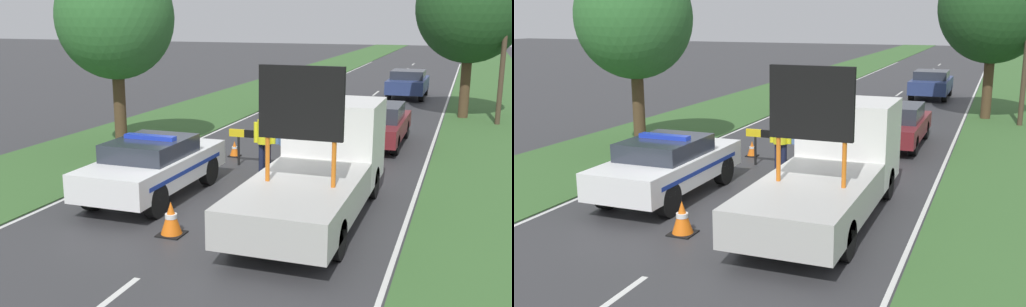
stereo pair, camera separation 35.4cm
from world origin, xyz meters
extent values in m
plane|color=#333335|center=(0.00, 0.00, 0.00)|extent=(160.00, 160.00, 0.00)
cube|color=silver|center=(0.00, -4.99, 0.00)|extent=(0.12, 2.20, 0.01)
cube|color=silver|center=(0.00, 0.47, 0.00)|extent=(0.12, 2.20, 0.01)
cube|color=silver|center=(0.00, 5.94, 0.00)|extent=(0.12, 2.20, 0.01)
cube|color=silver|center=(0.00, 11.40, 0.00)|extent=(0.12, 2.20, 0.01)
cube|color=silver|center=(0.00, 16.87, 0.00)|extent=(0.12, 2.20, 0.01)
cube|color=silver|center=(0.00, 22.34, 0.00)|extent=(0.12, 2.20, 0.01)
cube|color=silver|center=(0.00, 27.80, 0.00)|extent=(0.12, 2.20, 0.01)
cube|color=silver|center=(0.00, 33.27, 0.00)|extent=(0.12, 2.20, 0.01)
cube|color=silver|center=(0.00, 38.73, 0.00)|extent=(0.12, 2.20, 0.01)
cube|color=silver|center=(0.00, 44.20, 0.00)|extent=(0.12, 2.20, 0.01)
cube|color=silver|center=(-4.00, 14.43, 0.00)|extent=(0.10, 62.92, 0.01)
cube|color=silver|center=(4.00, 14.43, 0.00)|extent=(0.10, 62.92, 0.01)
cube|color=#38602D|center=(-6.46, 20.00, 0.01)|extent=(4.71, 120.00, 0.03)
cube|color=#38602D|center=(6.46, 20.00, 0.01)|extent=(4.71, 120.00, 0.03)
cube|color=white|center=(-2.05, 0.40, 0.72)|extent=(1.86, 4.56, 0.65)
cube|color=#282D38|center=(-2.05, 0.26, 1.25)|extent=(1.64, 2.10, 0.43)
cylinder|color=black|center=(-2.86, 1.81, 0.39)|extent=(0.24, 0.79, 0.79)
cylinder|color=black|center=(-1.24, 1.81, 0.39)|extent=(0.24, 0.79, 0.79)
cylinder|color=black|center=(-2.86, -1.01, 0.39)|extent=(0.24, 0.79, 0.79)
cylinder|color=black|center=(-1.24, -1.01, 0.39)|extent=(0.24, 0.79, 0.79)
cube|color=#1E38C6|center=(-2.05, 0.26, 1.52)|extent=(1.30, 0.24, 0.10)
cube|color=#193399|center=(-2.05, 0.40, 0.75)|extent=(1.87, 3.74, 0.10)
cube|color=black|center=(-2.05, 2.72, 0.65)|extent=(1.02, 0.08, 0.39)
cube|color=white|center=(2.05, 2.11, 1.37)|extent=(2.15, 2.05, 1.97)
cube|color=#232833|center=(2.05, 3.12, 1.73)|extent=(1.83, 0.04, 0.87)
cube|color=#B2B2AD|center=(2.05, -1.08, 0.75)|extent=(2.15, 4.32, 0.72)
cylinder|color=#D16619|center=(1.38, -1.08, 1.56)|extent=(0.09, 0.09, 0.90)
cylinder|color=#D16619|center=(2.72, -1.08, 1.56)|extent=(0.09, 0.09, 0.90)
cube|color=black|center=(2.05, -1.08, 2.72)|extent=(1.68, 0.12, 1.43)
cylinder|color=black|center=(1.09, 2.11, 0.39)|extent=(0.24, 0.77, 0.77)
cylinder|color=black|center=(3.01, 2.11, 0.39)|extent=(0.24, 0.77, 0.77)
cylinder|color=black|center=(1.09, -1.94, 0.39)|extent=(0.24, 0.77, 0.77)
cylinder|color=black|center=(3.01, -1.94, 0.39)|extent=(0.24, 0.77, 0.77)
cylinder|color=black|center=(-1.26, 4.05, 0.43)|extent=(0.07, 0.07, 0.86)
cylinder|color=black|center=(1.02, 4.05, 0.43)|extent=(0.07, 0.07, 0.86)
cube|color=yellow|center=(-1.31, 4.05, 0.97)|extent=(0.48, 0.08, 0.22)
cube|color=black|center=(-0.84, 4.05, 0.97)|extent=(0.48, 0.08, 0.22)
cube|color=yellow|center=(-0.36, 4.05, 0.97)|extent=(0.48, 0.08, 0.22)
cube|color=black|center=(0.11, 4.05, 0.97)|extent=(0.48, 0.08, 0.22)
cube|color=yellow|center=(0.59, 4.05, 0.97)|extent=(0.48, 0.08, 0.22)
cube|color=black|center=(1.06, 4.05, 0.97)|extent=(0.48, 0.08, 0.22)
cylinder|color=#191E38|center=(-0.26, 3.26, 0.45)|extent=(0.17, 0.17, 0.89)
cylinder|color=#191E38|center=(-0.08, 3.26, 0.45)|extent=(0.17, 0.17, 0.89)
cylinder|color=yellow|center=(-0.17, 3.26, 1.23)|extent=(0.41, 0.41, 0.67)
cylinder|color=yellow|center=(-0.43, 3.26, 1.19)|extent=(0.13, 0.13, 0.57)
cylinder|color=yellow|center=(0.08, 3.26, 1.19)|extent=(0.13, 0.13, 0.57)
sphere|color=beige|center=(-0.17, 3.26, 1.68)|extent=(0.23, 0.23, 0.23)
cylinder|color=#141933|center=(-0.17, 3.26, 1.74)|extent=(0.26, 0.26, 0.06)
cylinder|color=brown|center=(0.37, 3.26, 0.45)|extent=(0.17, 0.17, 0.89)
cylinder|color=brown|center=(0.56, 3.26, 0.45)|extent=(0.17, 0.17, 0.89)
cylinder|color=#4C6B9E|center=(0.46, 3.26, 1.22)|extent=(0.41, 0.41, 0.67)
cylinder|color=#4C6B9E|center=(0.21, 3.26, 1.19)|extent=(0.13, 0.13, 0.57)
cylinder|color=#4C6B9E|center=(0.72, 3.26, 1.19)|extent=(0.13, 0.13, 0.57)
sphere|color=tan|center=(0.46, 3.26, 1.67)|extent=(0.23, 0.23, 0.23)
cube|color=black|center=(-1.79, 5.04, 0.01)|extent=(0.35, 0.35, 0.03)
cone|color=orange|center=(-1.79, 5.04, 0.26)|extent=(0.30, 0.30, 0.46)
cylinder|color=white|center=(-1.79, 5.04, 0.28)|extent=(0.17, 0.17, 0.06)
cube|color=black|center=(-0.42, -1.85, 0.01)|extent=(0.51, 0.51, 0.03)
cone|color=orange|center=(-0.42, -1.85, 0.37)|extent=(0.44, 0.44, 0.68)
cylinder|color=white|center=(-0.42, -1.85, 0.40)|extent=(0.25, 0.25, 0.09)
cube|color=black|center=(-3.11, 3.58, 0.01)|extent=(0.42, 0.42, 0.03)
cone|color=orange|center=(-3.11, 3.58, 0.31)|extent=(0.36, 0.36, 0.55)
cylinder|color=white|center=(-3.11, 3.58, 0.33)|extent=(0.20, 0.20, 0.08)
cube|color=maroon|center=(2.22, 8.40, 0.61)|extent=(1.71, 4.56, 0.57)
cube|color=#282D38|center=(2.22, 8.26, 1.16)|extent=(1.51, 2.10, 0.53)
cylinder|color=black|center=(1.48, 9.81, 0.33)|extent=(0.24, 0.66, 0.66)
cylinder|color=black|center=(2.95, 9.81, 0.33)|extent=(0.24, 0.66, 0.66)
cylinder|color=black|center=(1.48, 6.98, 0.33)|extent=(0.24, 0.66, 0.66)
cylinder|color=black|center=(2.95, 6.98, 0.33)|extent=(0.24, 0.66, 0.66)
cube|color=slate|center=(-1.99, 14.08, 0.76)|extent=(1.78, 4.27, 0.78)
cube|color=#282D38|center=(-1.99, 13.95, 1.42)|extent=(1.56, 1.96, 0.55)
cylinder|color=black|center=(-2.76, 15.40, 0.37)|extent=(0.24, 0.74, 0.74)
cylinder|color=black|center=(-1.22, 15.40, 0.37)|extent=(0.24, 0.74, 0.74)
cylinder|color=black|center=(-2.76, 12.75, 0.37)|extent=(0.24, 0.74, 0.74)
cylinder|color=black|center=(-1.22, 12.75, 0.37)|extent=(0.24, 0.74, 0.74)
cube|color=navy|center=(1.88, 21.07, 0.70)|extent=(1.93, 4.25, 0.68)
cube|color=#282D38|center=(1.88, 20.94, 1.27)|extent=(1.70, 1.96, 0.45)
cylinder|color=black|center=(1.03, 22.39, 0.36)|extent=(0.24, 0.72, 0.72)
cylinder|color=black|center=(2.72, 22.39, 0.36)|extent=(0.24, 0.72, 0.72)
cylinder|color=black|center=(1.03, 19.75, 0.36)|extent=(0.24, 0.72, 0.72)
cylinder|color=black|center=(2.72, 19.75, 0.36)|extent=(0.24, 0.72, 0.72)
cylinder|color=#4C3823|center=(4.85, 15.13, 1.52)|extent=(0.42, 0.42, 3.05)
ellipsoid|color=#1E471E|center=(4.85, 15.13, 4.75)|extent=(4.54, 4.54, 4.76)
cylinder|color=#4C3823|center=(-5.62, 4.57, 1.45)|extent=(0.39, 0.39, 2.91)
ellipsoid|color=#2D662D|center=(-5.62, 4.57, 4.30)|extent=(3.71, 3.71, 3.90)
camera|label=1|loc=(5.10, -12.09, 4.37)|focal=42.00mm
camera|label=2|loc=(5.43, -11.97, 4.37)|focal=42.00mm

